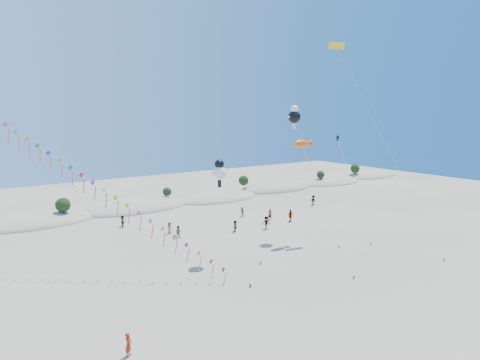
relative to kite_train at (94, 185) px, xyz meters
name	(u,v)px	position (x,y,z in m)	size (l,w,h in m)	color
ground	(337,312)	(13.37, -19.87, -9.05)	(160.00, 160.00, 0.00)	gray
dune_ridge	(142,207)	(14.43, 25.27, -8.94)	(145.30, 11.49, 5.57)	gray
kite_train	(94,185)	(0.00, 0.00, 0.00)	(19.97, 22.57, 17.98)	#3F2D1E
fish_kite	(302,144)	(24.52, -3.77, 3.30)	(6.04, 13.02, 12.88)	#3F2D1E
cartoon_kite_low	(219,171)	(12.10, -4.04, 0.87)	(3.50, 4.78, 11.19)	#3F2D1E
cartoon_kite_high	(294,116)	(25.17, -1.47, 6.79)	(2.00, 8.47, 17.17)	#3F2D1E
parafoil_kite	(339,50)	(30.68, -3.58, 15.19)	(2.59, 15.99, 25.21)	#3F2D1E
dark_kite	(346,165)	(33.16, -3.50, 0.03)	(4.89, 9.96, 13.14)	#3F2D1E
flyer_foreground	(128,345)	(-2.60, -16.03, -8.22)	(0.60, 0.40, 1.65)	#B31F0E
beachgoers	(237,218)	(22.18, 7.16, -8.19)	(33.73, 14.06, 1.86)	slate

